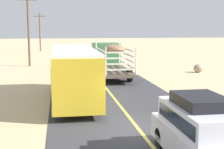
{
  "coord_description": "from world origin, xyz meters",
  "views": [
    {
      "loc": [
        -3.44,
        -13.49,
        4.51
      ],
      "look_at": [
        0.0,
        7.5,
        1.43
      ],
      "focal_mm": 52.69,
      "sensor_mm": 36.0,
      "label": 1
    }
  ],
  "objects_px": {
    "livestock_truck": "(108,56)",
    "bus": "(74,73)",
    "suv_near": "(199,130)",
    "boulder_near_shoulder": "(198,68)",
    "power_pole_mid": "(28,28)",
    "power_pole_far": "(40,31)",
    "car_far": "(92,58)"
  },
  "relations": [
    {
      "from": "livestock_truck",
      "to": "bus",
      "type": "height_order",
      "value": "bus"
    },
    {
      "from": "livestock_truck",
      "to": "power_pole_far",
      "type": "relative_size",
      "value": 1.36
    },
    {
      "from": "car_far",
      "to": "power_pole_mid",
      "type": "relative_size",
      "value": 0.54
    },
    {
      "from": "livestock_truck",
      "to": "boulder_near_shoulder",
      "type": "xyz_separation_m",
      "value": [
        9.09,
        -0.09,
        -1.38
      ]
    },
    {
      "from": "suv_near",
      "to": "car_far",
      "type": "distance_m",
      "value": 30.99
    },
    {
      "from": "power_pole_mid",
      "to": "car_far",
      "type": "bearing_deg",
      "value": 14.02
    },
    {
      "from": "livestock_truck",
      "to": "power_pole_mid",
      "type": "height_order",
      "value": "power_pole_mid"
    },
    {
      "from": "power_pole_mid",
      "to": "boulder_near_shoulder",
      "type": "distance_m",
      "value": 19.39
    },
    {
      "from": "bus",
      "to": "power_pole_far",
      "type": "bearing_deg",
      "value": 95.52
    },
    {
      "from": "bus",
      "to": "car_far",
      "type": "bearing_deg",
      "value": 81.17
    },
    {
      "from": "suv_near",
      "to": "boulder_near_shoulder",
      "type": "bearing_deg",
      "value": 66.1
    },
    {
      "from": "suv_near",
      "to": "bus",
      "type": "bearing_deg",
      "value": 109.76
    },
    {
      "from": "suv_near",
      "to": "livestock_truck",
      "type": "distance_m",
      "value": 21.0
    },
    {
      "from": "boulder_near_shoulder",
      "to": "suv_near",
      "type": "bearing_deg",
      "value": -113.9
    },
    {
      "from": "power_pole_mid",
      "to": "boulder_near_shoulder",
      "type": "bearing_deg",
      "value": -25.71
    },
    {
      "from": "car_far",
      "to": "power_pole_mid",
      "type": "height_order",
      "value": "power_pole_mid"
    },
    {
      "from": "boulder_near_shoulder",
      "to": "bus",
      "type": "bearing_deg",
      "value": -140.16
    },
    {
      "from": "suv_near",
      "to": "power_pole_mid",
      "type": "xyz_separation_m",
      "value": [
        -7.84,
        29.13,
        3.23
      ]
    },
    {
      "from": "livestock_truck",
      "to": "suv_near",
      "type": "bearing_deg",
      "value": -90.47
    },
    {
      "from": "bus",
      "to": "boulder_near_shoulder",
      "type": "xyz_separation_m",
      "value": [
        12.9,
        10.76,
        -1.33
      ]
    },
    {
      "from": "livestock_truck",
      "to": "bus",
      "type": "xyz_separation_m",
      "value": [
        -3.81,
        -10.86,
        -0.04
      ]
    },
    {
      "from": "suv_near",
      "to": "boulder_near_shoulder",
      "type": "distance_m",
      "value": 22.86
    },
    {
      "from": "power_pole_far",
      "to": "bus",
      "type": "bearing_deg",
      "value": -84.48
    },
    {
      "from": "boulder_near_shoulder",
      "to": "car_far",
      "type": "bearing_deg",
      "value": 133.74
    },
    {
      "from": "bus",
      "to": "boulder_near_shoulder",
      "type": "height_order",
      "value": "bus"
    },
    {
      "from": "suv_near",
      "to": "livestock_truck",
      "type": "height_order",
      "value": "livestock_truck"
    },
    {
      "from": "bus",
      "to": "power_pole_mid",
      "type": "height_order",
      "value": "power_pole_mid"
    },
    {
      "from": "power_pole_mid",
      "to": "boulder_near_shoulder",
      "type": "xyz_separation_m",
      "value": [
        17.1,
        -8.23,
        -3.97
      ]
    },
    {
      "from": "car_far",
      "to": "boulder_near_shoulder",
      "type": "bearing_deg",
      "value": -46.26
    },
    {
      "from": "livestock_truck",
      "to": "bus",
      "type": "relative_size",
      "value": 0.97
    },
    {
      "from": "livestock_truck",
      "to": "car_far",
      "type": "relative_size",
      "value": 2.2
    },
    {
      "from": "bus",
      "to": "livestock_truck",
      "type": "bearing_deg",
      "value": 70.66
    }
  ]
}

